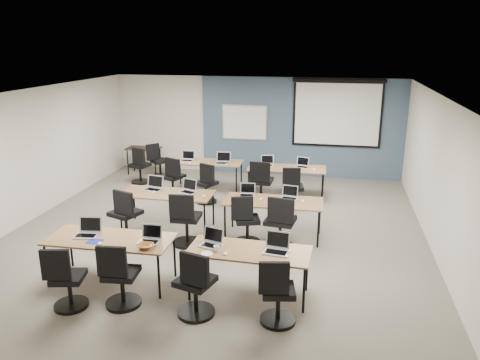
% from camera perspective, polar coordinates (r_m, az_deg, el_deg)
% --- Properties ---
extents(floor, '(8.00, 9.00, 0.02)m').
position_cam_1_polar(floor, '(9.23, -2.96, -6.57)').
color(floor, '#6B6354').
rests_on(floor, ground).
extents(ceiling, '(8.00, 9.00, 0.02)m').
position_cam_1_polar(ceiling, '(8.53, -3.23, 10.34)').
color(ceiling, white).
rests_on(ceiling, ground).
extents(wall_back, '(8.00, 0.04, 2.70)m').
position_cam_1_polar(wall_back, '(13.08, 1.91, 6.58)').
color(wall_back, beige).
rests_on(wall_back, ground).
extents(wall_front, '(8.00, 0.04, 2.70)m').
position_cam_1_polar(wall_front, '(4.86, -16.90, -12.18)').
color(wall_front, beige).
rests_on(wall_front, ground).
extents(wall_left, '(0.04, 9.00, 2.70)m').
position_cam_1_polar(wall_left, '(10.51, -24.72, 2.55)').
color(wall_left, beige).
rests_on(wall_left, ground).
extents(wall_right, '(0.04, 9.00, 2.70)m').
position_cam_1_polar(wall_right, '(8.71, 23.31, 0.04)').
color(wall_right, beige).
rests_on(wall_right, ground).
extents(blue_accent_panel, '(5.50, 0.04, 2.70)m').
position_cam_1_polar(blue_accent_panel, '(12.91, 7.40, 6.32)').
color(blue_accent_panel, '#3D5977').
rests_on(blue_accent_panel, wall_back).
extents(whiteboard, '(1.28, 0.03, 0.98)m').
position_cam_1_polar(whiteboard, '(13.05, 0.55, 7.01)').
color(whiteboard, '#AEB1B5').
rests_on(whiteboard, wall_back).
extents(projector_screen, '(2.40, 0.10, 1.82)m').
position_cam_1_polar(projector_screen, '(12.73, 11.78, 8.41)').
color(projector_screen, black).
rests_on(projector_screen, wall_back).
extents(training_table_front_left, '(1.93, 0.81, 0.73)m').
position_cam_1_polar(training_table_front_left, '(7.50, -15.55, -7.14)').
color(training_table_front_left, '#A6642C').
rests_on(training_table_front_left, floor).
extents(training_table_front_right, '(1.77, 0.74, 0.73)m').
position_cam_1_polar(training_table_front_right, '(6.85, 1.12, -8.88)').
color(training_table_front_right, '#A87C45').
rests_on(training_table_front_right, floor).
extents(training_table_mid_left, '(1.84, 0.77, 0.73)m').
position_cam_1_polar(training_table_mid_left, '(9.41, -8.91, -1.83)').
color(training_table_mid_left, '#9A622D').
rests_on(training_table_mid_left, floor).
extents(training_table_mid_right, '(1.86, 0.77, 0.73)m').
position_cam_1_polar(training_table_mid_right, '(8.87, 4.10, -2.81)').
color(training_table_mid_right, '#945E2D').
rests_on(training_table_mid_right, floor).
extents(training_table_back_left, '(1.75, 0.73, 0.73)m').
position_cam_1_polar(training_table_back_left, '(11.73, -4.06, 2.04)').
color(training_table_back_left, '#925F29').
rests_on(training_table_back_left, floor).
extents(training_table_back_right, '(1.84, 0.77, 0.73)m').
position_cam_1_polar(training_table_back_right, '(11.18, 5.72, 1.27)').
color(training_table_back_right, '#A36834').
rests_on(training_table_back_right, floor).
extents(laptop_0, '(0.35, 0.30, 0.27)m').
position_cam_1_polar(laptop_0, '(7.67, -18.05, -5.94)').
color(laptop_0, '#AAAAB4').
rests_on(laptop_0, training_table_front_left).
extents(mouse_0, '(0.06, 0.10, 0.03)m').
position_cam_1_polar(mouse_0, '(7.31, -16.73, -7.41)').
color(mouse_0, white).
rests_on(mouse_0, training_table_front_left).
extents(task_chair_0, '(0.48, 0.48, 0.97)m').
position_cam_1_polar(task_chair_0, '(7.08, -20.45, -11.71)').
color(task_chair_0, black).
rests_on(task_chair_0, floor).
extents(laptop_1, '(0.31, 0.27, 0.24)m').
position_cam_1_polar(laptop_1, '(7.21, -10.89, -6.89)').
color(laptop_1, '#BDBDBD').
rests_on(laptop_1, training_table_front_left).
extents(mouse_1, '(0.09, 0.11, 0.04)m').
position_cam_1_polar(mouse_1, '(7.06, -10.69, -7.85)').
color(mouse_1, white).
rests_on(mouse_1, training_table_front_left).
extents(task_chair_1, '(0.51, 0.51, 0.99)m').
position_cam_1_polar(task_chair_1, '(6.90, -14.45, -11.77)').
color(task_chair_1, black).
rests_on(task_chair_1, floor).
extents(laptop_2, '(0.32, 0.27, 0.25)m').
position_cam_1_polar(laptop_2, '(6.97, -3.42, -7.46)').
color(laptop_2, '#9F9EA9').
rests_on(laptop_2, training_table_front_right).
extents(mouse_2, '(0.06, 0.10, 0.03)m').
position_cam_1_polar(mouse_2, '(6.70, -1.77, -8.95)').
color(mouse_2, white).
rests_on(mouse_2, training_table_front_right).
extents(task_chair_2, '(0.54, 0.53, 1.01)m').
position_cam_1_polar(task_chair_2, '(6.51, -5.46, -13.08)').
color(task_chair_2, black).
rests_on(task_chair_2, floor).
extents(laptop_3, '(0.36, 0.30, 0.27)m').
position_cam_1_polar(laptop_3, '(6.78, 4.50, -8.15)').
color(laptop_3, '#A6A7AC').
rests_on(laptop_3, training_table_front_right).
extents(mouse_3, '(0.08, 0.10, 0.03)m').
position_cam_1_polar(mouse_3, '(6.66, 5.71, -9.19)').
color(mouse_3, white).
rests_on(mouse_3, training_table_front_right).
extents(task_chair_3, '(0.49, 0.49, 0.97)m').
position_cam_1_polar(task_chair_3, '(6.35, 4.54, -14.04)').
color(task_chair_3, black).
rests_on(task_chair_3, floor).
extents(laptop_4, '(0.36, 0.31, 0.27)m').
position_cam_1_polar(laptop_4, '(9.64, -10.46, -0.76)').
color(laptop_4, '#B1B1B6').
rests_on(laptop_4, training_table_mid_left).
extents(mouse_4, '(0.08, 0.11, 0.04)m').
position_cam_1_polar(mouse_4, '(9.45, -10.45, -1.45)').
color(mouse_4, white).
rests_on(mouse_4, training_table_mid_left).
extents(task_chair_4, '(0.58, 0.56, 1.03)m').
position_cam_1_polar(task_chair_4, '(9.03, -13.78, -4.66)').
color(task_chair_4, black).
rests_on(task_chair_4, floor).
extents(laptop_5, '(0.33, 0.28, 0.25)m').
position_cam_1_polar(laptop_5, '(9.38, -6.30, -1.10)').
color(laptop_5, silver).
rests_on(laptop_5, training_table_mid_left).
extents(mouse_5, '(0.08, 0.11, 0.04)m').
position_cam_1_polar(mouse_5, '(9.09, -4.41, -1.96)').
color(mouse_5, white).
rests_on(mouse_5, training_table_mid_left).
extents(task_chair_5, '(0.56, 0.56, 1.03)m').
position_cam_1_polar(task_chair_5, '(8.63, -6.64, -5.28)').
color(task_chair_5, black).
rests_on(task_chair_5, floor).
extents(laptop_6, '(0.30, 0.25, 0.23)m').
position_cam_1_polar(laptop_6, '(9.13, 0.86, -1.52)').
color(laptop_6, silver).
rests_on(laptop_6, training_table_mid_right).
extents(mouse_6, '(0.07, 0.10, 0.03)m').
position_cam_1_polar(mouse_6, '(8.91, 2.57, -2.32)').
color(mouse_6, white).
rests_on(mouse_6, training_table_mid_right).
extents(task_chair_6, '(0.50, 0.49, 0.97)m').
position_cam_1_polar(task_chair_6, '(8.62, 0.73, -5.39)').
color(task_chair_6, black).
rests_on(task_chair_6, floor).
extents(laptop_7, '(0.31, 0.26, 0.24)m').
position_cam_1_polar(laptop_7, '(9.00, 6.06, -1.88)').
color(laptop_7, '#A2A2AE').
rests_on(laptop_7, training_table_mid_right).
extents(mouse_7, '(0.08, 0.11, 0.03)m').
position_cam_1_polar(mouse_7, '(8.87, 7.67, -2.54)').
color(mouse_7, white).
rests_on(mouse_7, training_table_mid_right).
extents(task_chair_7, '(0.57, 0.57, 1.05)m').
position_cam_1_polar(task_chair_7, '(8.40, 4.92, -5.79)').
color(task_chair_7, black).
rests_on(task_chair_7, floor).
extents(laptop_8, '(0.32, 0.27, 0.24)m').
position_cam_1_polar(laptop_8, '(11.85, -6.42, 2.65)').
color(laptop_8, '#9FA0AB').
rests_on(laptop_8, training_table_back_left).
extents(mouse_8, '(0.09, 0.11, 0.03)m').
position_cam_1_polar(mouse_8, '(11.54, -6.11, 2.04)').
color(mouse_8, white).
rests_on(mouse_8, training_table_back_left).
extents(task_chair_8, '(0.57, 0.54, 1.02)m').
position_cam_1_polar(task_chair_8, '(11.26, -8.20, -0.10)').
color(task_chair_8, black).
rests_on(task_chair_8, floor).
extents(laptop_9, '(0.35, 0.30, 0.27)m').
position_cam_1_polar(laptop_9, '(11.53, -2.10, 2.39)').
color(laptop_9, '#B6B6B8').
rests_on(laptop_9, training_table_back_left).
extents(mouse_9, '(0.08, 0.11, 0.04)m').
position_cam_1_polar(mouse_9, '(11.40, -1.65, 1.94)').
color(mouse_9, white).
rests_on(mouse_9, training_table_back_left).
extents(task_chair_9, '(0.52, 0.49, 0.97)m').
position_cam_1_polar(task_chair_9, '(10.81, -4.12, -0.82)').
color(task_chair_9, black).
rests_on(task_chair_9, floor).
extents(laptop_10, '(0.31, 0.27, 0.24)m').
position_cam_1_polar(laptop_10, '(11.33, 3.29, 2.09)').
color(laptop_10, '#BABAC1').
rests_on(laptop_10, training_table_back_right).
extents(mouse_10, '(0.08, 0.11, 0.03)m').
position_cam_1_polar(mouse_10, '(11.22, 3.57, 1.67)').
color(mouse_10, white).
rests_on(mouse_10, training_table_back_right).
extents(task_chair_10, '(0.57, 0.57, 1.05)m').
position_cam_1_polar(task_chair_10, '(10.71, 2.54, -0.74)').
color(task_chair_10, black).
rests_on(task_chair_10, floor).
extents(laptop_11, '(0.30, 0.25, 0.23)m').
position_cam_1_polar(laptop_11, '(11.27, 7.63, 1.86)').
color(laptop_11, '#A9A9B7').
rests_on(laptop_11, training_table_back_right).
extents(mouse_11, '(0.08, 0.10, 0.03)m').
position_cam_1_polar(mouse_11, '(11.07, 9.03, 1.29)').
color(mouse_11, white).
rests_on(mouse_11, training_table_back_right).
extents(task_chair_11, '(0.48, 0.48, 0.97)m').
position_cam_1_polar(task_chair_11, '(10.55, 6.45, -1.33)').
color(task_chair_11, black).
rests_on(task_chair_11, floor).
extents(blue_mousepad, '(0.22, 0.19, 0.01)m').
position_cam_1_polar(blue_mousepad, '(7.43, -17.27, -7.15)').
color(blue_mousepad, '#121F9D').
rests_on(blue_mousepad, training_table_front_left).
extents(snack_bowl, '(0.27, 0.27, 0.06)m').
position_cam_1_polar(snack_bowl, '(7.01, -11.44, -7.91)').
color(snack_bowl, brown).
rests_on(snack_bowl, training_table_front_left).
extents(snack_plate, '(0.21, 0.21, 0.01)m').
position_cam_1_polar(snack_plate, '(6.72, -4.04, -8.94)').
color(snack_plate, white).
rests_on(snack_plate, training_table_front_right).
extents(coffee_cup, '(0.09, 0.09, 0.07)m').
position_cam_1_polar(coffee_cup, '(6.76, -2.88, -8.37)').
color(coffee_cup, white).
rests_on(coffee_cup, snack_plate).
extents(utility_table, '(0.94, 0.52, 0.75)m').
position_cam_1_polar(utility_table, '(13.42, -11.67, 3.49)').
color(utility_table, black).
rests_on(utility_table, floor).
extents(spare_chair_a, '(0.56, 0.46, 0.95)m').
position_cam_1_polar(spare_chair_a, '(13.07, -9.94, 2.01)').
color(spare_chair_a, black).
rests_on(spare_chair_a, floor).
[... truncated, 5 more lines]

